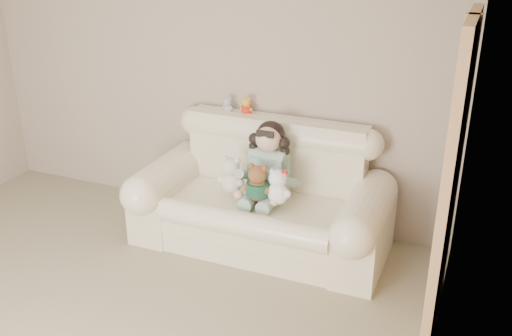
{
  "coord_description": "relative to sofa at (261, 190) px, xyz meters",
  "views": [
    {
      "loc": [
        2.36,
        -2.04,
        2.57
      ],
      "look_at": [
        0.73,
        1.9,
        0.75
      ],
      "focal_mm": 40.99,
      "sensor_mm": 36.0,
      "label": 1
    }
  ],
  "objects": [
    {
      "name": "brown_teddy",
      "position": [
        0.04,
        -0.16,
        0.17
      ],
      "size": [
        0.29,
        0.26,
        0.37
      ],
      "primitive_type": null,
      "rotation": [
        0.0,
        0.0,
        0.38
      ],
      "color": "brown",
      "rests_on": "sofa"
    },
    {
      "name": "seated_child",
      "position": [
        0.04,
        0.08,
        0.24
      ],
      "size": [
        0.45,
        0.53,
        0.67
      ],
      "primitive_type": null,
      "rotation": [
        0.0,
        0.0,
        -0.1
      ],
      "color": "#2A775B",
      "rests_on": "sofa"
    },
    {
      "name": "yellow_mini_bear",
      "position": [
        -0.29,
        0.39,
        0.59
      ],
      "size": [
        0.12,
        0.1,
        0.18
      ],
      "primitive_type": null,
      "rotation": [
        0.0,
        0.0,
        0.05
      ],
      "color": "yellow",
      "rests_on": "sofa"
    },
    {
      "name": "door_panel",
      "position": [
        1.49,
        -0.6,
        0.54
      ],
      "size": [
        0.06,
        0.9,
        2.1
      ],
      "primitive_type": "cube",
      "color": "tan",
      "rests_on": "floor"
    },
    {
      "name": "grey_mini_plush",
      "position": [
        -0.47,
        0.39,
        0.57
      ],
      "size": [
        0.11,
        0.09,
        0.16
      ],
      "primitive_type": null,
      "rotation": [
        0.0,
        0.0,
        -0.08
      ],
      "color": "#B6B6BE",
      "rests_on": "sofa"
    },
    {
      "name": "wall_right",
      "position": [
        1.52,
        -2.0,
        0.78
      ],
      "size": [
        0.0,
        5.0,
        5.0
      ],
      "primitive_type": "plane",
      "rotation": [
        1.57,
        0.0,
        -1.57
      ],
      "color": "tan",
      "rests_on": "ground"
    },
    {
      "name": "white_cat",
      "position": [
        0.21,
        -0.15,
        0.16
      ],
      "size": [
        0.27,
        0.23,
        0.35
      ],
      "primitive_type": null,
      "rotation": [
        0.0,
        0.0,
        -0.31
      ],
      "color": "white",
      "rests_on": "sofa"
    },
    {
      "name": "cream_teddy",
      "position": [
        -0.22,
        -0.1,
        0.17
      ],
      "size": [
        0.27,
        0.22,
        0.37
      ],
      "primitive_type": null,
      "rotation": [
        0.0,
        0.0,
        -0.19
      ],
      "color": "beige",
      "rests_on": "sofa"
    },
    {
      "name": "sofa",
      "position": [
        0.0,
        0.0,
        0.0
      ],
      "size": [
        2.1,
        0.95,
        1.03
      ],
      "primitive_type": null,
      "color": "beige",
      "rests_on": "floor"
    },
    {
      "name": "wall_back",
      "position": [
        -0.73,
        0.5,
        0.78
      ],
      "size": [
        4.5,
        0.0,
        4.5
      ],
      "primitive_type": "plane",
      "rotation": [
        1.57,
        0.0,
        0.0
      ],
      "color": "tan",
      "rests_on": "ground"
    }
  ]
}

